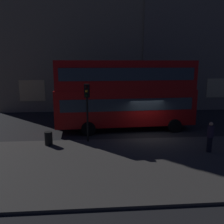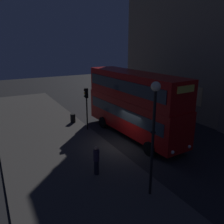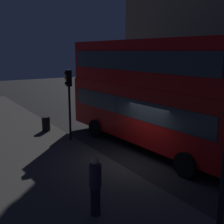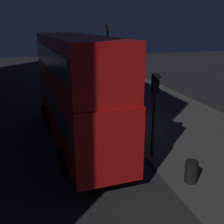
{
  "view_description": "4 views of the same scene",
  "coord_description": "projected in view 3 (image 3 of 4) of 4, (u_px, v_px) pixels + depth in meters",
  "views": [
    {
      "loc": [
        -3.86,
        -15.96,
        5.2
      ],
      "look_at": [
        -2.62,
        0.01,
        1.82
      ],
      "focal_mm": 37.45,
      "sensor_mm": 36.0,
      "label": 1
    },
    {
      "loc": [
        13.79,
        -8.57,
        7.62
      ],
      "look_at": [
        -3.22,
        0.76,
        1.76
      ],
      "focal_mm": 36.88,
      "sensor_mm": 36.0,
      "label": 2
    },
    {
      "loc": [
        9.47,
        -7.26,
        4.87
      ],
      "look_at": [
        -2.53,
        0.37,
        1.81
      ],
      "focal_mm": 45.79,
      "sensor_mm": 36.0,
      "label": 3
    },
    {
      "loc": [
        -14.73,
        3.83,
        5.87
      ],
      "look_at": [
        -3.13,
        0.38,
        1.99
      ],
      "focal_mm": 44.07,
      "sensor_mm": 36.0,
      "label": 4
    }
  ],
  "objects": [
    {
      "name": "pedestrian",
      "position": [
        95.0,
        186.0,
        8.26
      ],
      "size": [
        0.37,
        0.37,
        1.79
      ],
      "rotation": [
        0.0,
        0.0,
        2.82
      ],
      "color": "black",
      "rests_on": "sidewalk_slab"
    },
    {
      "name": "traffic_light_near_kerb",
      "position": [
        69.0,
        90.0,
        14.98
      ],
      "size": [
        0.35,
        0.38,
        3.78
      ],
      "rotation": [
        0.0,
        0.0,
        -0.14
      ],
      "color": "black",
      "rests_on": "sidewalk_slab"
    },
    {
      "name": "litter_bin",
      "position": [
        46.0,
        124.0,
        17.23
      ],
      "size": [
        0.49,
        0.49,
        0.86
      ],
      "primitive_type": "cylinder",
      "color": "black",
      "rests_on": "sidewalk_slab"
    },
    {
      "name": "sidewalk_slab",
      "position": [
        31.0,
        188.0,
        10.19
      ],
      "size": [
        44.0,
        7.65,
        0.12
      ],
      "primitive_type": "cube",
      "color": "#423F3D",
      "rests_on": "ground"
    },
    {
      "name": "ground_plane",
      "position": [
        136.0,
        163.0,
        12.65
      ],
      "size": [
        80.0,
        80.0,
        0.0
      ],
      "primitive_type": "plane",
      "color": "#232326"
    },
    {
      "name": "double_decker_bus",
      "position": [
        148.0,
        89.0,
        14.16
      ],
      "size": [
        10.86,
        3.2,
        5.37
      ],
      "rotation": [
        0.0,
        0.0,
        0.06
      ],
      "color": "#B20F0F",
      "rests_on": "ground"
    }
  ]
}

